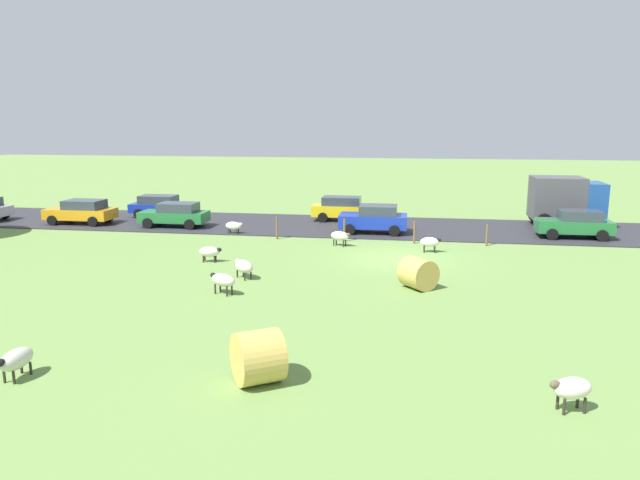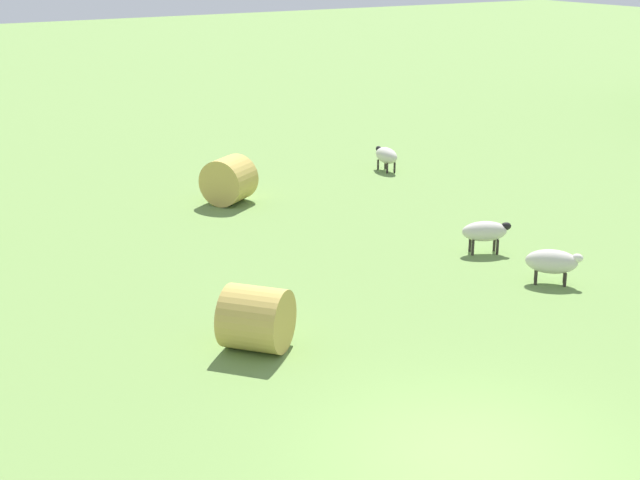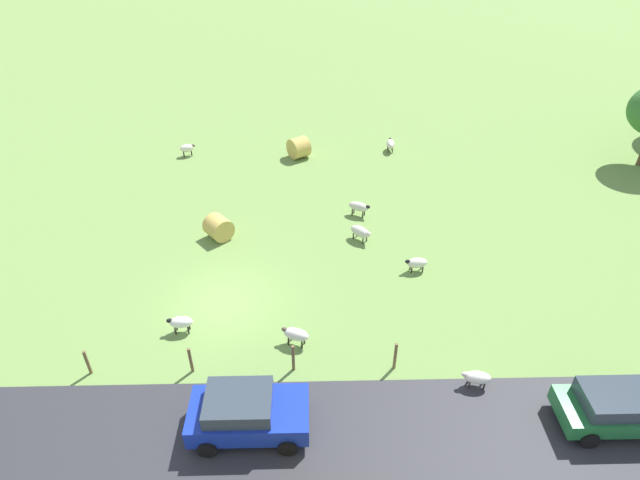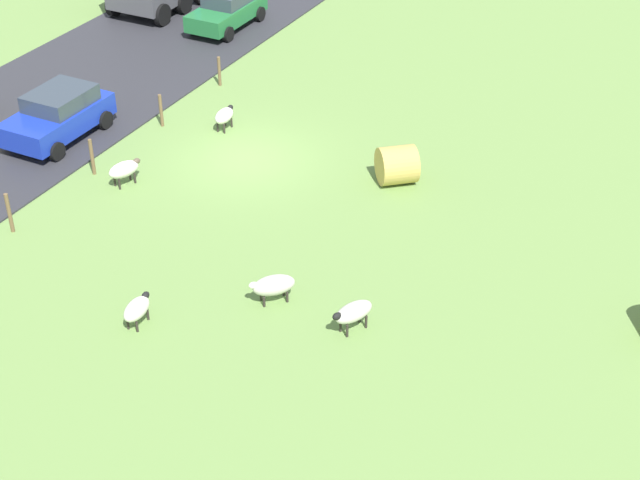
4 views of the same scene
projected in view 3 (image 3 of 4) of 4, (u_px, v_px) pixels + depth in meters
name	position (u px, v px, depth m)	size (l,w,h in m)	color
ground_plane	(226.00, 301.00, 22.99)	(160.00, 160.00, 0.00)	#6B8E47
sheep_0	(187.00, 148.00, 34.70)	(0.76, 1.08, 0.83)	silver
sheep_1	(359.00, 207.00, 28.54)	(0.94, 1.25, 0.82)	beige
sheep_2	(181.00, 322.00, 21.16)	(0.52, 1.07, 0.78)	white
sheep_3	(417.00, 263.00, 24.50)	(0.57, 1.10, 0.74)	silver
sheep_4	(390.00, 144.00, 35.33)	(1.23, 0.61, 0.80)	beige
sheep_5	(477.00, 377.00, 18.85)	(0.59, 1.10, 0.76)	white
sheep_6	(360.00, 232.00, 26.59)	(1.20, 1.22, 0.80)	beige
sheep_7	(296.00, 334.00, 20.58)	(0.83, 1.20, 0.80)	silver
hay_bale_0	(299.00, 148.00, 34.48)	(1.38, 1.38, 1.13)	tan
hay_bale_1	(219.00, 228.00, 26.73)	(1.23, 1.23, 1.18)	tan
fence_post_0	(87.00, 362.00, 19.34)	(0.12, 0.12, 1.16)	brown
fence_post_1	(191.00, 360.00, 19.40)	(0.12, 0.12, 1.21)	brown
fence_post_2	(293.00, 358.00, 19.46)	(0.12, 0.12, 1.26)	brown
fence_post_3	(395.00, 356.00, 19.52)	(0.12, 0.12, 1.29)	brown
car_0	(247.00, 412.00, 17.15)	(2.18, 3.98, 1.64)	#1933B2
car_5	(619.00, 407.00, 17.38)	(1.99, 4.17, 1.51)	#237238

